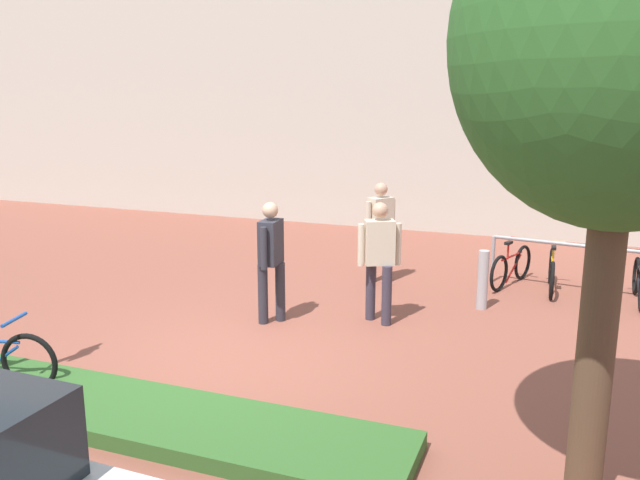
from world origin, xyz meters
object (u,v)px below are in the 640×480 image
(tree_sidewalk, at_px, (626,43))
(bollard_steel, at_px, (483,280))
(person_shirt_blue, at_px, (380,226))
(bike_rack_cluster, at_px, (573,272))
(person_casual_tan, at_px, (379,255))
(person_suited_dark, at_px, (271,255))

(tree_sidewalk, relative_size, bollard_steel, 5.38)
(bollard_steel, bearing_deg, person_shirt_blue, 155.34)
(tree_sidewalk, xyz_separation_m, bike_rack_cluster, (-0.08, 5.90, -3.15))
(bike_rack_cluster, xyz_separation_m, person_shirt_blue, (-3.10, -0.49, 0.64))
(bike_rack_cluster, height_order, person_shirt_blue, person_shirt_blue)
(person_casual_tan, distance_m, person_shirt_blue, 2.02)
(tree_sidewalk, height_order, bollard_steel, tree_sidewalk)
(bike_rack_cluster, distance_m, person_shirt_blue, 3.20)
(person_casual_tan, xyz_separation_m, person_shirt_blue, (-0.53, 1.95, 0.00))
(person_casual_tan, height_order, person_suited_dark, same)
(tree_sidewalk, distance_m, bollard_steel, 5.65)
(person_casual_tan, bearing_deg, bike_rack_cluster, 43.61)
(bike_rack_cluster, relative_size, person_shirt_blue, 1.53)
(tree_sidewalk, bearing_deg, bollard_steel, 106.50)
(person_shirt_blue, bearing_deg, tree_sidewalk, -59.52)
(bollard_steel, bearing_deg, person_casual_tan, -139.39)
(bollard_steel, distance_m, person_suited_dark, 3.21)
(person_casual_tan, bearing_deg, person_suited_dark, -159.48)
(bollard_steel, bearing_deg, person_suited_dark, -148.79)
(person_suited_dark, bearing_deg, person_casual_tan, 20.52)
(bike_rack_cluster, bearing_deg, person_suited_dark, -143.22)
(tree_sidewalk, distance_m, person_shirt_blue, 6.76)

